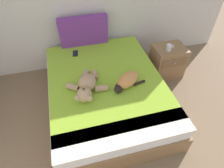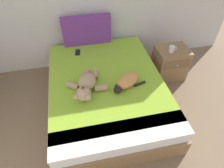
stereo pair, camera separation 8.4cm
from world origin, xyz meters
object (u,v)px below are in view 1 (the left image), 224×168
object	(u,v)px
bed	(106,92)
cell_phone	(75,53)
mug	(169,47)
nightstand	(167,61)
teddy_bear	(87,86)
cat	(127,81)
patterned_cushion	(84,31)

from	to	relation	value
bed	cell_phone	xyz separation A→B (m)	(-0.31, 0.69, 0.24)
cell_phone	mug	size ratio (longest dim) A/B	1.30
bed	mug	bearing A→B (deg)	18.05
cell_phone	nightstand	xyz separation A→B (m)	(1.43, -0.29, -0.22)
teddy_bear	cat	bearing A→B (deg)	-2.56
patterned_cushion	cat	distance (m)	1.15
patterned_cushion	cat	xyz separation A→B (m)	(0.36, -1.08, -0.16)
patterned_cushion	nightstand	size ratio (longest dim) A/B	1.44
patterned_cushion	mug	xyz separation A→B (m)	(1.19, -0.57, -0.13)
cat	cell_phone	world-z (taller)	cat
mug	teddy_bear	bearing A→B (deg)	-159.88
mug	cat	bearing A→B (deg)	-148.35
cat	mug	world-z (taller)	cat
patterned_cushion	teddy_bear	world-z (taller)	patterned_cushion
bed	cell_phone	world-z (taller)	cell_phone
mug	nightstand	bearing A→B (deg)	40.56
cell_phone	mug	distance (m)	1.42
bed	teddy_bear	xyz separation A→B (m)	(-0.27, -0.14, 0.32)
bed	teddy_bear	world-z (taller)	teddy_bear
teddy_bear	mug	xyz separation A→B (m)	(1.33, 0.49, 0.01)
patterned_cushion	nightstand	bearing A→B (deg)	-22.61
cell_phone	mug	bearing A→B (deg)	-13.98
nightstand	mug	xyz separation A→B (m)	(-0.06, -0.05, 0.31)
nightstand	mug	bearing A→B (deg)	-139.44
cat	cell_phone	distance (m)	1.01
patterned_cushion	mug	world-z (taller)	patterned_cushion
patterned_cushion	nightstand	xyz separation A→B (m)	(1.25, -0.52, -0.44)
cell_phone	nightstand	distance (m)	1.48
bed	cat	bearing A→B (deg)	-34.95
cat	mug	size ratio (longest dim) A/B	3.63
bed	mug	distance (m)	1.17
teddy_bear	nightstand	bearing A→B (deg)	21.19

